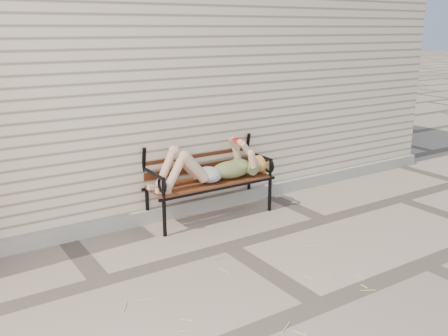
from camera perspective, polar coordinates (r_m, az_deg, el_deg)
ground at (r=4.81m, az=0.51°, el=-8.95°), size 80.00×80.00×0.00m
house_wall at (r=7.08m, az=-13.25°, el=11.21°), size 8.00×4.00×3.00m
foundation_strip at (r=5.55m, az=-5.04°, el=-4.71°), size 8.00×0.10×0.15m
garden_bench at (r=5.43m, az=-2.08°, el=0.08°), size 1.50×0.60×0.97m
reading_woman at (r=5.33m, az=-1.31°, el=0.15°), size 1.42×0.32×0.45m
straw_scatter at (r=3.63m, az=-1.92°, el=-17.78°), size 2.77×1.70×0.01m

